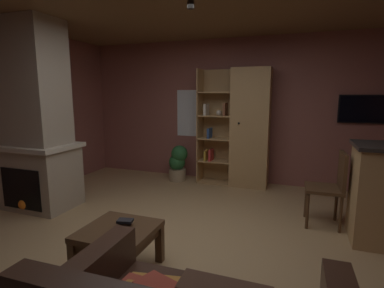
% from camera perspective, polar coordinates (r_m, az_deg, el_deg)
% --- Properties ---
extents(floor, '(5.72, 5.37, 0.02)m').
position_cam_1_polar(floor, '(3.31, -2.51, -19.54)').
color(floor, tan).
rests_on(floor, ground).
extents(wall_back, '(5.84, 0.06, 2.57)m').
position_cam_1_polar(wall_back, '(5.51, 8.29, 6.22)').
color(wall_back, '#8E544C').
rests_on(wall_back, ground).
extents(window_pane_back, '(0.75, 0.01, 0.88)m').
position_cam_1_polar(window_pane_back, '(5.68, 0.70, 5.88)').
color(window_pane_back, white).
extents(stone_fireplace, '(1.02, 0.75, 2.57)m').
position_cam_1_polar(stone_fireplace, '(4.65, -27.69, 3.04)').
color(stone_fireplace, tan).
rests_on(stone_fireplace, ground).
extents(bookshelf_cabinet, '(1.24, 0.41, 2.03)m').
position_cam_1_polar(bookshelf_cabinet, '(5.22, 10.15, 2.90)').
color(bookshelf_cabinet, tan).
rests_on(bookshelf_cabinet, ground).
extents(coffee_table, '(0.63, 0.62, 0.41)m').
position_cam_1_polar(coffee_table, '(2.88, -13.86, -16.92)').
color(coffee_table, '#4C331E').
rests_on(coffee_table, ground).
extents(table_book_0, '(0.16, 0.14, 0.03)m').
position_cam_1_polar(table_book_0, '(2.76, -13.59, -15.80)').
color(table_book_0, black).
rests_on(table_book_0, coffee_table).
extents(table_book_1, '(0.15, 0.12, 0.03)m').
position_cam_1_polar(table_book_1, '(2.87, -12.68, -14.17)').
color(table_book_1, black).
rests_on(table_book_1, coffee_table).
extents(dining_chair, '(0.44, 0.44, 0.92)m').
position_cam_1_polar(dining_chair, '(3.99, 25.11, -6.92)').
color(dining_chair, '#4C331E').
rests_on(dining_chair, ground).
extents(potted_floor_plant, '(0.36, 0.32, 0.66)m').
position_cam_1_polar(potted_floor_plant, '(5.54, -2.70, -3.57)').
color(potted_floor_plant, '#9E896B').
rests_on(potted_floor_plant, ground).
extents(wall_mounted_tv, '(0.79, 0.06, 0.44)m').
position_cam_1_polar(wall_mounted_tv, '(5.41, 30.35, 5.79)').
color(wall_mounted_tv, black).
extents(track_light_spot_0, '(0.07, 0.07, 0.09)m').
position_cam_1_polar(track_light_spot_0, '(4.46, -28.20, 20.18)').
color(track_light_spot_0, black).
extents(track_light_spot_1, '(0.07, 0.07, 0.09)m').
position_cam_1_polar(track_light_spot_1, '(3.35, -0.35, 25.20)').
color(track_light_spot_1, black).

